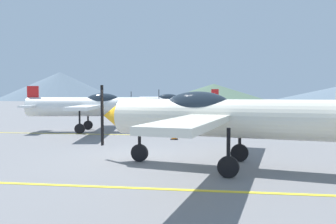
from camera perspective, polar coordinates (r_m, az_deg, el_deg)
ground_plane at (r=11.99m, az=-6.11°, el=-8.18°), size 400.00×400.00×0.00m
apron_line_near at (r=8.63m, az=-11.94°, el=-12.59°), size 80.00×0.16×0.01m
apron_line_far at (r=18.88m, az=-0.96°, el=-4.07°), size 80.00×0.16×0.01m
airplane_near at (r=10.49m, az=8.66°, el=-0.81°), size 8.45×9.63×2.89m
airplane_mid at (r=21.24m, az=-13.01°, el=1.02°), size 8.44×9.66×2.89m
airplane_far at (r=30.90m, az=1.32°, el=1.67°), size 8.42×9.67×2.89m
car_sedan at (r=28.36m, az=21.27°, el=-0.23°), size 4.65×3.09×1.62m
traffic_cone_front at (r=17.10m, az=1.09°, el=-3.85°), size 0.36×0.36×0.59m
hill_left at (r=163.26m, az=-18.28°, el=4.28°), size 56.35×56.35×13.17m
hill_centerleft at (r=162.85m, az=7.95°, el=3.48°), size 50.83×50.83×7.94m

